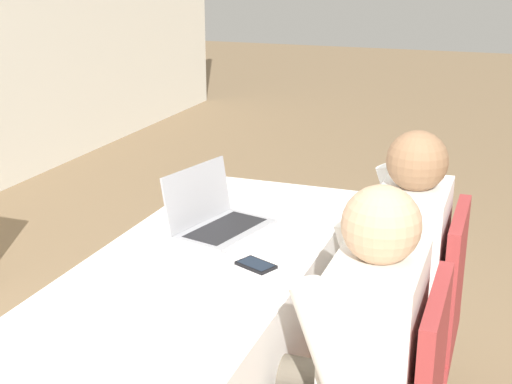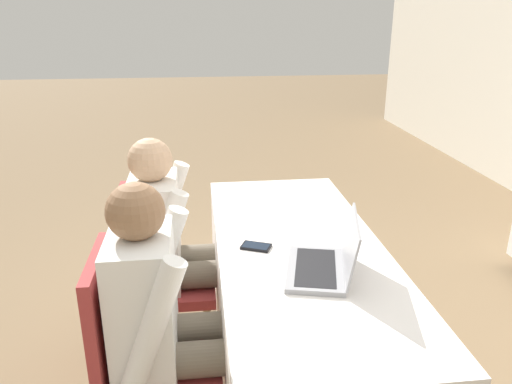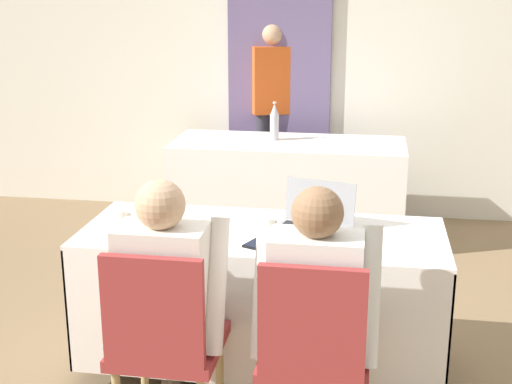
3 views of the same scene
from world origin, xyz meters
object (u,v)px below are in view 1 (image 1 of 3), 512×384
at_px(cell_phone, 256,265).
at_px(person_checkered_shirt, 345,362).
at_px(person_white_shirt, 386,272).
at_px(chair_near_right, 413,318).
at_px(laptop, 217,219).

bearing_deg(cell_phone, person_checkered_shirt, -106.21).
bearing_deg(person_white_shirt, cell_phone, -50.11).
xyz_separation_m(cell_phone, chair_near_right, (0.31, -0.47, -0.26)).
height_order(cell_phone, person_white_shirt, person_white_shirt).
height_order(laptop, person_checkered_shirt, person_checkered_shirt).
distance_m(chair_near_right, person_white_shirt, 0.19).
xyz_separation_m(person_checkered_shirt, person_white_shirt, (0.61, 0.00, 0.00)).
bearing_deg(chair_near_right, person_checkered_shirt, -9.55).
bearing_deg(cell_phone, person_white_shirt, -26.34).
bearing_deg(laptop, person_white_shirt, -70.19).
distance_m(chair_near_right, person_checkered_shirt, 0.64).
bearing_deg(person_white_shirt, person_checkered_shirt, 0.00).
bearing_deg(laptop, person_checkered_shirt, -118.50).
bearing_deg(chair_near_right, cell_phone, -56.89).
height_order(laptop, person_white_shirt, person_white_shirt).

